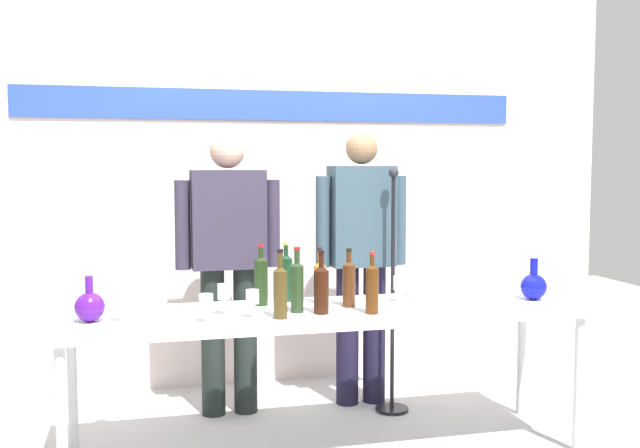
% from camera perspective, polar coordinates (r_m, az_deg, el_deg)
% --- Properties ---
extents(back_wall, '(4.82, 0.11, 3.00)m').
position_cam_1_polar(back_wall, '(5.10, -3.38, 4.71)').
color(back_wall, silver).
rests_on(back_wall, ground).
extents(display_table, '(2.67, 0.69, 0.76)m').
position_cam_1_polar(display_table, '(3.84, 0.55, -7.32)').
color(display_table, silver).
rests_on(display_table, ground).
extents(decanter_blue_left, '(0.14, 0.14, 0.22)m').
position_cam_1_polar(decanter_blue_left, '(3.67, -17.23, -6.04)').
color(decanter_blue_left, '#551793').
rests_on(decanter_blue_left, display_table).
extents(decanter_blue_right, '(0.14, 0.14, 0.23)m').
position_cam_1_polar(decanter_blue_right, '(4.23, 16.03, -4.57)').
color(decanter_blue_right, '#1016B2').
rests_on(decanter_blue_right, display_table).
extents(presenter_left, '(0.62, 0.22, 1.68)m').
position_cam_1_polar(presenter_left, '(4.44, -7.03, -2.28)').
color(presenter_left, black).
rests_on(presenter_left, ground).
extents(presenter_right, '(0.58, 0.22, 1.69)m').
position_cam_1_polar(presenter_right, '(4.61, 3.18, -2.06)').
color(presenter_right, black).
rests_on(presenter_right, ground).
extents(wine_bottle_0, '(0.06, 0.06, 0.30)m').
position_cam_1_polar(wine_bottle_0, '(3.95, 0.03, -4.37)').
color(wine_bottle_0, orange).
rests_on(wine_bottle_0, display_table).
extents(wine_bottle_1, '(0.07, 0.07, 0.34)m').
position_cam_1_polar(wine_bottle_1, '(3.58, -3.06, -5.05)').
color(wine_bottle_1, '#443515').
rests_on(wine_bottle_1, display_table).
extents(wine_bottle_2, '(0.07, 0.07, 0.31)m').
position_cam_1_polar(wine_bottle_2, '(3.70, 4.01, -4.84)').
color(wine_bottle_2, '#4C270C').
rests_on(wine_bottle_2, display_table).
extents(wine_bottle_3, '(0.07, 0.07, 0.31)m').
position_cam_1_polar(wine_bottle_3, '(3.87, 2.23, -4.45)').
color(wine_bottle_3, '#4B2711').
rests_on(wine_bottle_3, display_table).
extents(wine_bottle_4, '(0.07, 0.07, 0.32)m').
position_cam_1_polar(wine_bottle_4, '(3.69, 0.10, -4.89)').
color(wine_bottle_4, black).
rests_on(wine_bottle_4, display_table).
extents(wine_bottle_5, '(0.07, 0.07, 0.33)m').
position_cam_1_polar(wine_bottle_5, '(3.72, -1.77, -4.64)').
color(wine_bottle_5, '#23391C').
rests_on(wine_bottle_5, display_table).
extents(wine_bottle_6, '(0.07, 0.07, 0.32)m').
position_cam_1_polar(wine_bottle_6, '(4.02, -2.61, -3.99)').
color(wine_bottle_6, '#14371D').
rests_on(wine_bottle_6, display_table).
extents(wine_bottle_7, '(0.07, 0.07, 0.32)m').
position_cam_1_polar(wine_bottle_7, '(3.91, -4.54, -4.20)').
color(wine_bottle_7, '#1E3114').
rests_on(wine_bottle_7, display_table).
extents(wine_glass_left_0, '(0.07, 0.07, 0.15)m').
position_cam_1_polar(wine_glass_left_0, '(3.95, -15.18, -4.84)').
color(wine_glass_left_0, white).
rests_on(wine_glass_left_0, display_table).
extents(wine_glass_left_1, '(0.06, 0.06, 0.14)m').
position_cam_1_polar(wine_glass_left_1, '(3.61, -5.19, -5.62)').
color(wine_glass_left_1, white).
rests_on(wine_glass_left_1, display_table).
extents(wine_glass_left_2, '(0.06, 0.06, 0.16)m').
position_cam_1_polar(wine_glass_left_2, '(3.68, -7.38, -5.24)').
color(wine_glass_left_2, white).
rests_on(wine_glass_left_2, display_table).
extents(wine_glass_left_3, '(0.07, 0.07, 0.14)m').
position_cam_1_polar(wine_glass_left_3, '(3.53, -8.72, -5.93)').
color(wine_glass_left_3, white).
rests_on(wine_glass_left_3, display_table).
extents(wine_glass_left_4, '(0.06, 0.06, 0.16)m').
position_cam_1_polar(wine_glass_left_4, '(3.60, -15.14, -5.52)').
color(wine_glass_left_4, white).
rests_on(wine_glass_left_4, display_table).
extents(wine_glass_right_0, '(0.06, 0.06, 0.14)m').
position_cam_1_polar(wine_glass_right_0, '(4.03, 6.04, -4.56)').
color(wine_glass_right_0, white).
rests_on(wine_glass_right_0, display_table).
extents(wine_glass_right_1, '(0.06, 0.06, 0.17)m').
position_cam_1_polar(wine_glass_right_1, '(4.14, 7.40, -4.02)').
color(wine_glass_right_1, white).
rests_on(wine_glass_right_1, display_table).
extents(wine_glass_right_2, '(0.07, 0.07, 0.15)m').
position_cam_1_polar(wine_glass_right_2, '(4.27, 13.49, -4.09)').
color(wine_glass_right_2, white).
rests_on(wine_glass_right_2, display_table).
extents(microphone_stand, '(0.20, 0.20, 1.47)m').
position_cam_1_polar(microphone_stand, '(4.54, 5.57, -8.20)').
color(microphone_stand, black).
rests_on(microphone_stand, ground).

